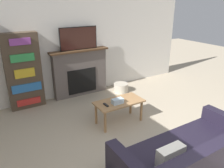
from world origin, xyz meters
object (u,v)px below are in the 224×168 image
Objects in this scene: tv at (79,38)px; coffee_table at (119,104)px; bookshelf at (24,72)px; fireplace at (80,72)px; couch at (190,161)px; storage_basket at (121,88)px.

tv is 0.99× the size of coffee_table.
bookshelf is (-1.41, 1.69, 0.45)m from coffee_table.
couch is (0.09, -3.44, -0.32)m from fireplace.
couch is 5.34× the size of storage_basket.
couch reaches higher than coffee_table.
couch reaches higher than storage_basket.
storage_basket is at bearing -9.84° from bookshelf.
fireplace is 0.88× the size of bookshelf.
bookshelf reaches higher than couch.
storage_basket is at bearing -23.53° from fireplace.
storage_basket is (2.31, -0.40, -0.72)m from bookshelf.
fireplace is at bearing 92.34° from coffee_table.
bookshelf is (-1.34, -0.00, -0.61)m from tv.
fireplace reaches higher than storage_basket.
tv is at bearing 0.11° from bookshelf.
fireplace is 1.72m from coffee_table.
fireplace is at bearing 0.96° from bookshelf.
tv is at bearing 91.50° from couch.
fireplace is 0.86m from tv.
coffee_table is at bearing -125.01° from storage_basket.
tv reaches higher than storage_basket.
coffee_table is at bearing -87.66° from fireplace.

